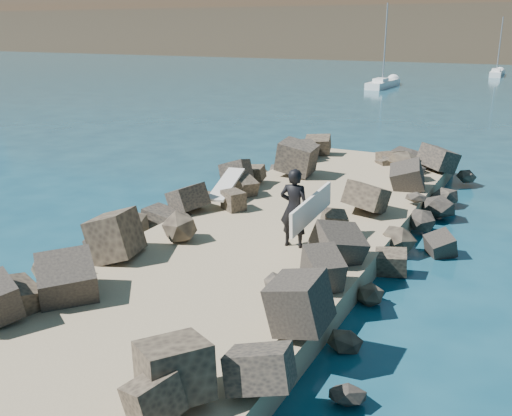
{
  "coord_description": "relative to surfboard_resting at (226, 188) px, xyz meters",
  "views": [
    {
      "loc": [
        6.23,
        -13.07,
        5.82
      ],
      "look_at": [
        0.0,
        -1.0,
        1.5
      ],
      "focal_mm": 40.0,
      "sensor_mm": 36.0,
      "label": 1
    }
  ],
  "objects": [
    {
      "name": "ground",
      "position": [
        2.45,
        -1.73,
        -1.04
      ],
      "size": [
        800.0,
        800.0,
        0.0
      ],
      "primitive_type": "plane",
      "color": "#0F384C",
      "rests_on": "ground"
    },
    {
      "name": "surfer_with_board",
      "position": [
        3.49,
        -2.57,
        0.56
      ],
      "size": [
        0.88,
        2.46,
        1.99
      ],
      "color": "black",
      "rests_on": "jetty"
    },
    {
      "name": "sailboat_a",
      "position": [
        -6.84,
        43.06,
        -0.69
      ],
      "size": [
        1.7,
        6.83,
        8.22
      ],
      "color": "white",
      "rests_on": "ground"
    },
    {
      "name": "riprap_right",
      "position": [
        5.35,
        -3.23,
        -0.54
      ],
      "size": [
        2.6,
        22.0,
        1.0
      ],
      "primitive_type": "cube",
      "color": "black",
      "rests_on": "ground"
    },
    {
      "name": "surfboard_resting",
      "position": [
        0.0,
        0.0,
        0.0
      ],
      "size": [
        0.97,
        2.27,
        0.07
      ],
      "primitive_type": "cube",
      "rotation": [
        0.0,
        0.0,
        0.2
      ],
      "color": "beige",
      "rests_on": "riprap_left"
    },
    {
      "name": "riprap_left",
      "position": [
        -0.45,
        -3.23,
        -0.54
      ],
      "size": [
        2.6,
        22.0,
        1.0
      ],
      "primitive_type": "cube",
      "color": "black",
      "rests_on": "ground"
    },
    {
      "name": "jetty",
      "position": [
        2.45,
        -3.73,
        -0.74
      ],
      "size": [
        6.0,
        26.0,
        0.6
      ],
      "primitive_type": "cube",
      "color": "#8C7759",
      "rests_on": "ground"
    },
    {
      "name": "sailboat_b",
      "position": [
        1.99,
        63.15,
        -0.69
      ],
      "size": [
        1.52,
        5.89,
        7.18
      ],
      "color": "white",
      "rests_on": "ground"
    }
  ]
}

